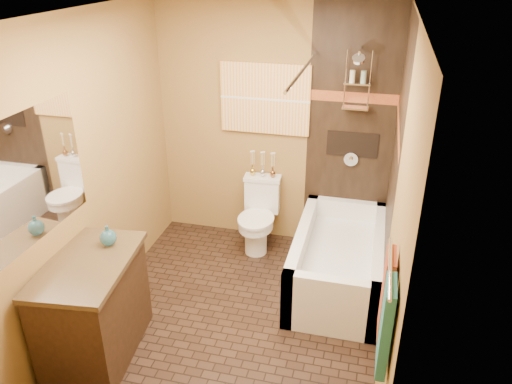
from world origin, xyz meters
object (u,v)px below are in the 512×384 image
(sunset_painting, at_px, (265,99))
(vanity, at_px, (94,308))
(toilet, at_px, (259,215))
(bathtub, at_px, (338,264))

(sunset_painting, xyz_separation_m, vanity, (-0.84, -2.07, -1.13))
(toilet, height_order, vanity, vanity)
(sunset_painting, height_order, bathtub, sunset_painting)
(toilet, bearing_deg, bathtub, -32.36)
(bathtub, height_order, toilet, toilet)
(bathtub, height_order, vanity, vanity)
(sunset_painting, bearing_deg, toilet, -90.00)
(bathtub, xyz_separation_m, toilet, (-0.88, 0.47, 0.16))
(sunset_painting, height_order, vanity, sunset_painting)
(bathtub, bearing_deg, vanity, -142.09)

